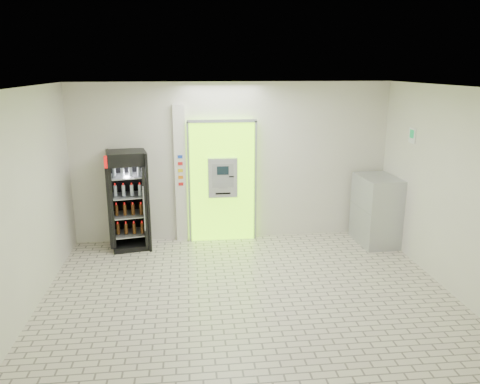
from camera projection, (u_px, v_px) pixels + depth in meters
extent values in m
plane|color=#C1B3A0|center=(249.00, 296.00, 6.86)|extent=(6.00, 6.00, 0.00)
plane|color=silver|center=(232.00, 162.00, 8.87)|extent=(6.00, 0.00, 6.00)
plane|color=silver|center=(287.00, 275.00, 4.07)|extent=(6.00, 0.00, 6.00)
plane|color=silver|center=(24.00, 205.00, 6.15)|extent=(0.00, 5.00, 5.00)
plane|color=silver|center=(454.00, 192.00, 6.79)|extent=(0.00, 5.00, 5.00)
plane|color=white|center=(250.00, 87.00, 6.08)|extent=(6.00, 6.00, 0.00)
cube|color=#84EF0C|center=(222.00, 181.00, 8.88)|extent=(1.20, 0.12, 2.30)
cube|color=gray|center=(222.00, 121.00, 8.51)|extent=(1.28, 0.04, 0.06)
cube|color=gray|center=(189.00, 183.00, 8.74)|extent=(0.04, 0.04, 2.30)
cube|color=gray|center=(256.00, 181.00, 8.88)|extent=(0.04, 0.04, 2.30)
cube|color=black|center=(228.00, 215.00, 9.00)|extent=(0.62, 0.01, 0.67)
cube|color=black|center=(204.00, 139.00, 8.57)|extent=(0.22, 0.01, 0.18)
cube|color=#A9ACB1|center=(223.00, 178.00, 8.74)|extent=(0.55, 0.12, 0.75)
cube|color=black|center=(223.00, 171.00, 8.64)|extent=(0.22, 0.01, 0.16)
cube|color=gray|center=(223.00, 185.00, 8.72)|extent=(0.16, 0.01, 0.12)
cube|color=black|center=(231.00, 177.00, 8.69)|extent=(0.09, 0.01, 0.02)
cube|color=black|center=(223.00, 194.00, 8.76)|extent=(0.28, 0.01, 0.03)
cube|color=silver|center=(181.00, 175.00, 8.77)|extent=(0.22, 0.10, 2.60)
cube|color=#193FB2|center=(180.00, 157.00, 8.63)|extent=(0.09, 0.01, 0.06)
cube|color=red|center=(180.00, 164.00, 8.66)|extent=(0.09, 0.01, 0.06)
cube|color=yellow|center=(181.00, 170.00, 8.70)|extent=(0.09, 0.01, 0.06)
cube|color=orange|center=(181.00, 177.00, 8.73)|extent=(0.09, 0.01, 0.06)
cube|color=red|center=(181.00, 184.00, 8.76)|extent=(0.09, 0.01, 0.06)
cube|color=black|center=(129.00, 200.00, 8.52)|extent=(0.79, 0.74, 1.81)
cube|color=black|center=(131.00, 196.00, 8.79)|extent=(0.67, 0.18, 1.81)
cube|color=red|center=(124.00, 161.00, 8.02)|extent=(0.65, 0.14, 0.22)
cube|color=white|center=(124.00, 161.00, 8.02)|extent=(0.37, 0.08, 0.06)
cube|color=black|center=(132.00, 244.00, 8.74)|extent=(0.79, 0.74, 0.09)
cylinder|color=gray|center=(144.00, 209.00, 8.25)|extent=(0.03, 0.03, 0.81)
cube|color=gray|center=(131.00, 233.00, 8.68)|extent=(0.66, 0.63, 0.02)
cube|color=gray|center=(130.00, 214.00, 8.59)|extent=(0.66, 0.63, 0.02)
cube|color=gray|center=(129.00, 195.00, 8.49)|extent=(0.66, 0.63, 0.02)
cube|color=gray|center=(127.00, 176.00, 8.40)|extent=(0.66, 0.63, 0.02)
cube|color=#A9ACB1|center=(376.00, 210.00, 8.80)|extent=(0.69, 1.00, 1.29)
cube|color=gray|center=(360.00, 207.00, 8.75)|extent=(0.05, 0.95, 0.01)
cube|color=white|center=(412.00, 136.00, 7.98)|extent=(0.02, 0.22, 0.26)
cube|color=#0D9149|center=(412.00, 134.00, 7.97)|extent=(0.00, 0.14, 0.14)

